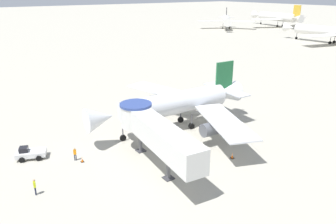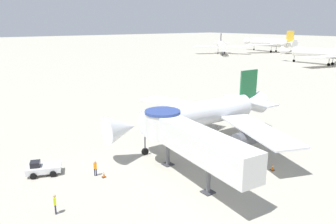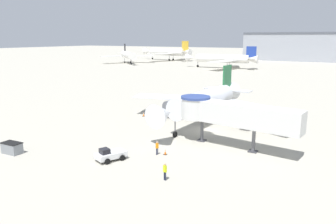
% 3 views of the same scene
% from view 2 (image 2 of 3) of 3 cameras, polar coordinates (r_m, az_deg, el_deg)
% --- Properties ---
extents(ground_plane, '(800.00, 800.00, 0.00)m').
position_cam_2_polar(ground_plane, '(42.24, 4.03, -6.80)').
color(ground_plane, '#A8A393').
extents(main_airplane, '(30.05, 25.59, 9.19)m').
position_cam_2_polar(main_airplane, '(44.74, 6.07, -0.31)').
color(main_airplane, silver).
rests_on(main_airplane, ground_plane).
extents(jet_bridge, '(16.59, 5.05, 6.21)m').
position_cam_2_polar(jet_bridge, '(33.60, 3.33, -4.41)').
color(jet_bridge, silver).
rests_on(jet_bridge, ground_plane).
extents(pushback_tug_white, '(3.02, 3.97, 1.57)m').
position_cam_2_polar(pushback_tug_white, '(38.21, -20.98, -9.14)').
color(pushback_tug_white, silver).
rests_on(pushback_tug_white, ground_plane).
extents(traffic_cone_starboard_wing, '(0.45, 0.45, 0.74)m').
position_cam_2_polar(traffic_cone_starboard_wing, '(38.59, 17.73, -9.15)').
color(traffic_cone_starboard_wing, black).
rests_on(traffic_cone_starboard_wing, ground_plane).
extents(traffic_cone_port_wing, '(0.44, 0.44, 0.73)m').
position_cam_2_polar(traffic_cone_port_wing, '(54.24, -3.15, -1.38)').
color(traffic_cone_port_wing, black).
rests_on(traffic_cone_port_wing, ground_plane).
extents(traffic_cone_near_nose, '(0.39, 0.39, 0.66)m').
position_cam_2_polar(traffic_cone_near_nose, '(35.92, -11.12, -10.64)').
color(traffic_cone_near_nose, black).
rests_on(traffic_cone_near_nose, ground_plane).
extents(ground_crew_marshaller, '(0.40, 0.30, 1.84)m').
position_cam_2_polar(ground_crew_marshaller, '(30.39, -19.10, -14.71)').
color(ground_crew_marshaller, '#1E2338').
rests_on(ground_crew_marshaller, ground_plane).
extents(ground_crew_wing_walker, '(0.32, 0.38, 1.71)m').
position_cam_2_polar(ground_crew_wing_walker, '(36.15, -12.56, -9.37)').
color(ground_crew_wing_walker, '#1E2338').
rests_on(ground_crew_wing_walker, ground_plane).
extents(background_jet_blue_tail, '(34.59, 33.58, 10.25)m').
position_cam_2_polar(background_jet_blue_tail, '(143.16, 25.78, 9.19)').
color(background_jet_blue_tail, white).
rests_on(background_jet_blue_tail, ground_plane).
extents(background_jet_black_tail, '(24.37, 24.35, 10.52)m').
position_cam_2_polar(background_jet_black_tail, '(177.06, 9.35, 11.38)').
color(background_jet_black_tail, white).
rests_on(background_jet_black_tail, ground_plane).
extents(background_jet_gold_tail, '(36.91, 37.07, 12.00)m').
position_cam_2_polar(background_jet_gold_tail, '(198.59, 17.49, 11.46)').
color(background_jet_gold_tail, white).
rests_on(background_jet_gold_tail, ground_plane).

